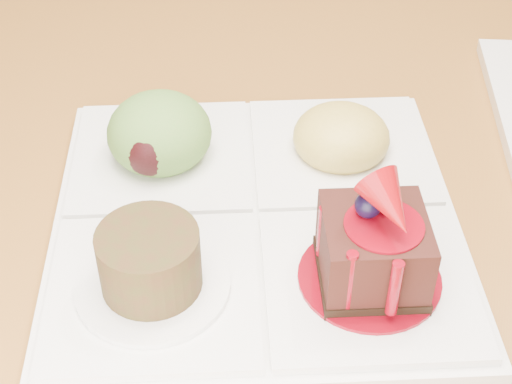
# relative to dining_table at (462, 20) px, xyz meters

# --- Properties ---
(ground) EXTENTS (6.00, 6.00, 0.00)m
(ground) POSITION_rel_dining_table_xyz_m (0.00, 0.00, -0.68)
(ground) COLOR brown
(dining_table) EXTENTS (1.00, 1.80, 0.75)m
(dining_table) POSITION_rel_dining_table_xyz_m (0.00, 0.00, 0.00)
(dining_table) COLOR brown
(dining_table) RESTS_ON ground
(sampler_plate) EXTENTS (0.34, 0.34, 0.11)m
(sampler_plate) POSITION_rel_dining_table_xyz_m (-0.15, -0.46, 0.09)
(sampler_plate) COLOR white
(sampler_plate) RESTS_ON dining_table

